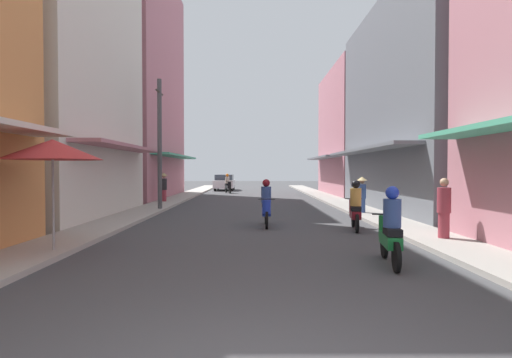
% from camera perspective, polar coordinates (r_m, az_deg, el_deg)
% --- Properties ---
extents(ground_plane, '(94.11, 94.11, 0.00)m').
position_cam_1_polar(ground_plane, '(20.62, -0.35, -3.95)').
color(ground_plane, '#424244').
extents(sidewalk_left, '(1.59, 50.78, 0.12)m').
position_cam_1_polar(sidewalk_left, '(21.17, -13.60, -3.69)').
color(sidewalk_left, '#ADA89E').
rests_on(sidewalk_left, ground).
extents(sidewalk_right, '(1.59, 50.78, 0.12)m').
position_cam_1_polar(sidewalk_right, '(21.17, 12.90, -3.69)').
color(sidewalk_right, '#9E9991').
rests_on(sidewalk_right, ground).
extents(building_left_mid, '(7.05, 8.75, 16.27)m').
position_cam_1_polar(building_left_mid, '(19.22, -28.92, 20.08)').
color(building_left_mid, silver).
rests_on(building_left_mid, ground).
extents(building_left_far, '(7.05, 11.33, 15.15)m').
position_cam_1_polar(building_left_far, '(28.75, -18.27, 12.64)').
color(building_left_far, '#B7727F').
rests_on(building_left_far, ground).
extents(building_right_mid, '(7.05, 12.10, 9.60)m').
position_cam_1_polar(building_right_mid, '(20.62, 24.73, 9.28)').
color(building_right_mid, slate).
rests_on(building_right_mid, ground).
extents(building_right_far, '(7.05, 9.87, 9.26)m').
position_cam_1_polar(building_right_far, '(31.15, 15.83, 6.30)').
color(building_right_far, '#B7727F').
rests_on(building_right_far, ground).
extents(motorbike_black, '(0.74, 1.74, 1.58)m').
position_cam_1_polar(motorbike_black, '(32.66, -4.03, -0.77)').
color(motorbike_black, black).
rests_on(motorbike_black, ground).
extents(motorbike_blue, '(0.55, 1.81, 1.58)m').
position_cam_1_polar(motorbike_blue, '(13.45, 1.48, -3.76)').
color(motorbike_blue, black).
rests_on(motorbike_blue, ground).
extents(motorbike_maroon, '(0.57, 1.80, 1.58)m').
position_cam_1_polar(motorbike_maroon, '(12.99, 13.94, -3.98)').
color(motorbike_maroon, black).
rests_on(motorbike_maroon, ground).
extents(motorbike_green, '(0.56, 1.80, 1.58)m').
position_cam_1_polar(motorbike_green, '(8.45, 18.58, -6.85)').
color(motorbike_green, black).
rests_on(motorbike_green, ground).
extents(parked_car, '(1.81, 4.12, 1.45)m').
position_cam_1_polar(parked_car, '(37.04, -4.50, -0.47)').
color(parked_car, silver).
rests_on(parked_car, ground).
extents(pedestrian_far, '(0.34, 0.34, 1.68)m').
position_cam_1_polar(pedestrian_far, '(11.53, 25.20, -4.05)').
color(pedestrian_far, '#99333F').
rests_on(pedestrian_far, ground).
extents(pedestrian_midway, '(0.44, 0.44, 1.61)m').
position_cam_1_polar(pedestrian_midway, '(17.22, 14.85, -2.01)').
color(pedestrian_midway, '#334C8C').
rests_on(pedestrian_midway, ground).
extents(pedestrian_crossing, '(0.44, 0.44, 1.72)m').
position_cam_1_polar(pedestrian_crossing, '(23.13, -12.99, -1.00)').
color(pedestrian_crossing, '#99333F').
rests_on(pedestrian_crossing, ground).
extents(vendor_umbrella, '(2.12, 2.12, 2.57)m').
position_cam_1_polar(vendor_umbrella, '(9.97, -26.99, 3.75)').
color(vendor_umbrella, '#99999E').
rests_on(vendor_umbrella, ground).
extents(utility_pole, '(0.20, 1.20, 6.03)m').
position_cam_1_polar(utility_pole, '(18.89, -13.56, 4.91)').
color(utility_pole, '#4C4C4F').
rests_on(utility_pole, ground).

